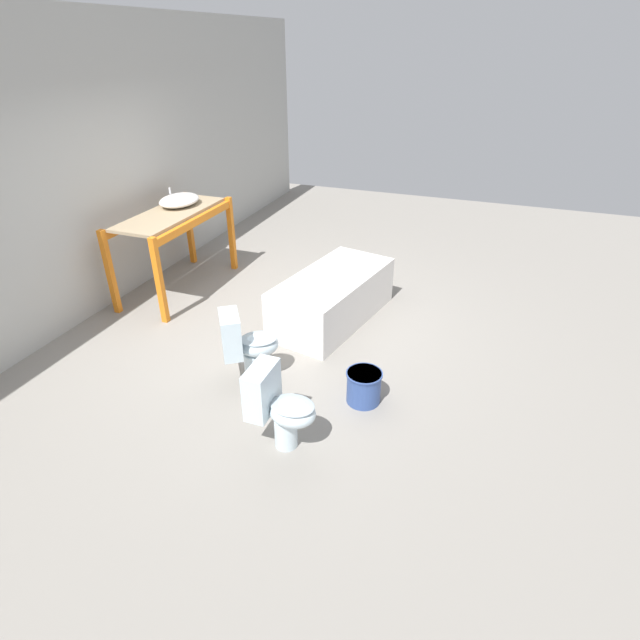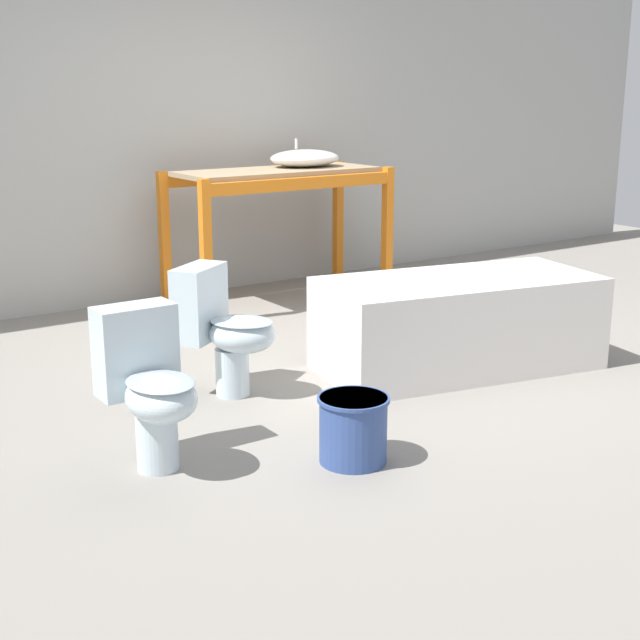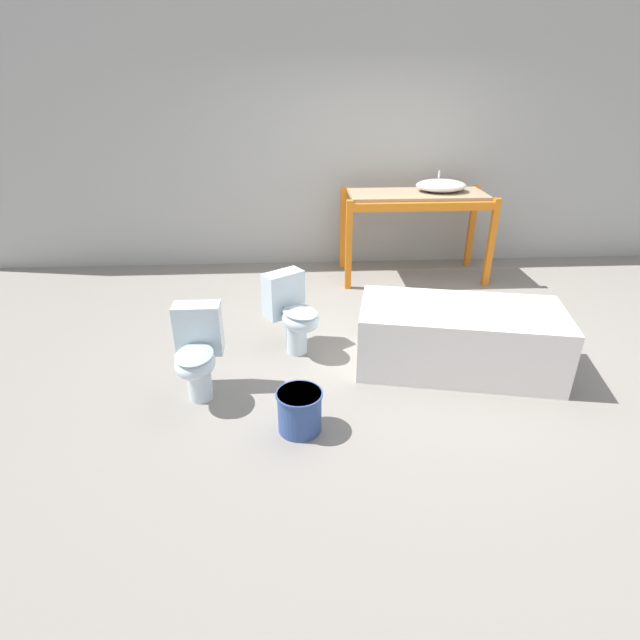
# 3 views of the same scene
# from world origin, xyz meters

# --- Properties ---
(ground_plane) EXTENTS (12.00, 12.00, 0.00)m
(ground_plane) POSITION_xyz_m (0.00, 0.00, 0.00)
(ground_plane) COLOR gray
(warehouse_wall_rear) EXTENTS (10.80, 0.08, 3.20)m
(warehouse_wall_rear) POSITION_xyz_m (0.00, 2.23, 1.60)
(warehouse_wall_rear) COLOR #ADADA8
(warehouse_wall_rear) RESTS_ON ground_plane
(shelving_rack) EXTENTS (1.71, 0.75, 1.03)m
(shelving_rack) POSITION_xyz_m (0.48, 1.63, 0.86)
(shelving_rack) COLOR orange
(shelving_rack) RESTS_ON ground_plane
(sink_basin) EXTENTS (0.58, 0.45, 0.22)m
(sink_basin) POSITION_xyz_m (0.76, 1.68, 1.10)
(sink_basin) COLOR white
(sink_basin) RESTS_ON shelving_rack
(bathtub_main) EXTENTS (1.77, 1.08, 0.56)m
(bathtub_main) POSITION_xyz_m (0.39, -0.52, 0.32)
(bathtub_main) COLOR white
(bathtub_main) RESTS_ON ground_plane
(toilet_near) EXTENTS (0.35, 0.53, 0.71)m
(toilet_near) POSITION_xyz_m (-1.72, -0.80, 0.39)
(toilet_near) COLOR silver
(toilet_near) RESTS_ON ground_plane
(toilet_far) EXTENTS (0.57, 0.62, 0.71)m
(toilet_far) POSITION_xyz_m (-0.99, -0.14, 0.39)
(toilet_far) COLOR silver
(toilet_far) RESTS_ON ground_plane
(bucket_white) EXTENTS (0.33, 0.33, 0.31)m
(bucket_white) POSITION_xyz_m (-0.96, -1.28, 0.16)
(bucket_white) COLOR #334C8C
(bucket_white) RESTS_ON ground_plane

